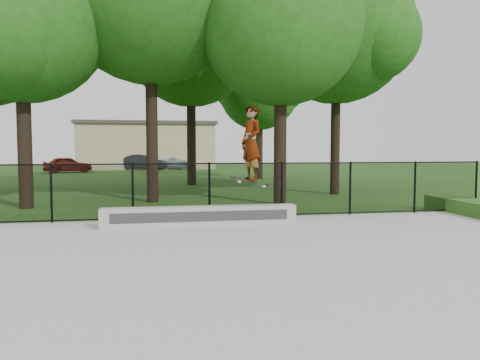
{
  "coord_description": "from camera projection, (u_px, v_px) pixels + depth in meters",
  "views": [
    {
      "loc": [
        -1.46,
        -6.46,
        1.96
      ],
      "look_at": [
        0.52,
        4.2,
        1.2
      ],
      "focal_mm": 35.0,
      "sensor_mm": 36.0,
      "label": 1
    }
  ],
  "objects": [
    {
      "name": "grind_ledge",
      "position": [
        200.0,
        216.0,
        11.27
      ],
      "size": [
        4.69,
        0.4,
        0.48
      ],
      "primitive_type": "cube",
      "color": "#9B9A96",
      "rests_on": "concrete_slab"
    },
    {
      "name": "car_c",
      "position": [
        170.0,
        162.0,
        41.73
      ],
      "size": [
        4.63,
        2.92,
        1.35
      ],
      "primitive_type": "imported",
      "rotation": [
        0.0,
        0.0,
        1.32
      ],
      "color": "#9BA6B0",
      "rests_on": "ground"
    },
    {
      "name": "skater_airborne",
      "position": [
        251.0,
        144.0,
        11.25
      ],
      "size": [
        0.82,
        0.78,
        2.01
      ],
      "color": "black",
      "rests_on": "ground"
    },
    {
      "name": "chainlink_fence",
      "position": [
        209.0,
        190.0,
        12.47
      ],
      "size": [
        16.06,
        0.06,
        1.5
      ],
      "color": "black",
      "rests_on": "concrete_slab"
    },
    {
      "name": "tree_row",
      "position": [
        178.0,
        31.0,
        19.41
      ],
      "size": [
        20.59,
        18.24,
        11.02
      ],
      "color": "black",
      "rests_on": "ground"
    },
    {
      "name": "concrete_slab",
      "position": [
        258.0,
        281.0,
        6.74
      ],
      "size": [
        14.0,
        12.0,
        0.06
      ],
      "primitive_type": "cube",
      "color": "#A6A7A2",
      "rests_on": "ground"
    },
    {
      "name": "car_a",
      "position": [
        68.0,
        165.0,
        36.39
      ],
      "size": [
        3.9,
        2.44,
        1.25
      ],
      "primitive_type": "imported",
      "rotation": [
        0.0,
        0.0,
        1.86
      ],
      "color": "maroon",
      "rests_on": "ground"
    },
    {
      "name": "car_b",
      "position": [
        144.0,
        162.0,
        40.89
      ],
      "size": [
        3.95,
        2.29,
        1.35
      ],
      "primitive_type": "imported",
      "rotation": [
        0.0,
        0.0,
        1.32
      ],
      "color": "black",
      "rests_on": "ground"
    },
    {
      "name": "ground",
      "position": [
        258.0,
        283.0,
        6.74
      ],
      "size": [
        100.0,
        100.0,
        0.0
      ],
      "primitive_type": "plane",
      "color": "#2E5217",
      "rests_on": "ground"
    },
    {
      "name": "distant_building",
      "position": [
        147.0,
        145.0,
        43.5
      ],
      "size": [
        12.4,
        6.4,
        4.3
      ],
      "color": "tan",
      "rests_on": "ground"
    }
  ]
}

